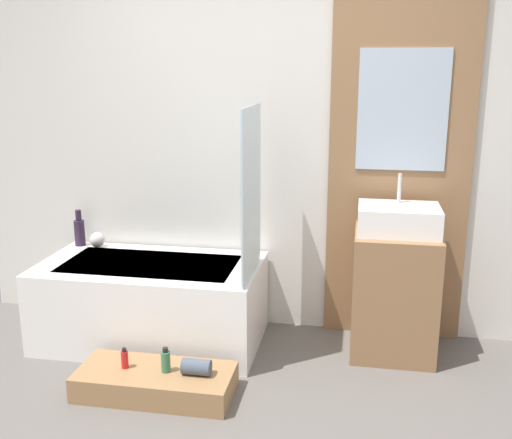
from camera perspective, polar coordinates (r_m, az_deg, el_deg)
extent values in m
cube|color=silver|center=(4.07, 1.04, 7.34)|extent=(4.20, 0.06, 2.60)
cube|color=#8E6642|center=(3.98, 13.58, 6.78)|extent=(0.91, 0.03, 2.60)
cube|color=#ADBCCC|center=(3.94, 13.79, 10.07)|extent=(0.56, 0.01, 0.76)
cube|color=white|center=(4.09, -9.90, -7.76)|extent=(1.45, 0.78, 0.54)
cube|color=silver|center=(4.00, -10.07, -4.20)|extent=(1.13, 0.55, 0.01)
cube|color=silver|center=(3.61, -0.45, 2.57)|extent=(0.01, 0.58, 1.04)
cube|color=#997047|center=(3.55, -9.56, -15.01)|extent=(0.88, 0.38, 0.14)
cube|color=#8E6642|center=(3.93, 13.01, -6.84)|extent=(0.52, 0.51, 0.80)
cube|color=white|center=(3.79, 13.42, 0.01)|extent=(0.49, 0.37, 0.17)
cylinder|color=silver|center=(3.85, 13.50, 2.93)|extent=(0.02, 0.02, 0.18)
cylinder|color=#2D1E33|center=(4.49, -16.45, -1.24)|extent=(0.07, 0.07, 0.18)
cylinder|color=#2D1E33|center=(4.46, -16.56, 0.38)|extent=(0.04, 0.04, 0.08)
sphere|color=silver|center=(4.42, -14.88, -1.87)|extent=(0.11, 0.11, 0.11)
cylinder|color=red|center=(3.55, -12.39, -12.91)|extent=(0.04, 0.04, 0.10)
cylinder|color=black|center=(3.52, -12.45, -12.03)|extent=(0.02, 0.02, 0.02)
cylinder|color=#38704C|center=(3.46, -8.59, -13.25)|extent=(0.05, 0.05, 0.12)
cylinder|color=black|center=(3.43, -8.64, -12.18)|extent=(0.03, 0.03, 0.03)
cylinder|color=#4C5666|center=(3.42, -5.70, -13.79)|extent=(0.16, 0.09, 0.09)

